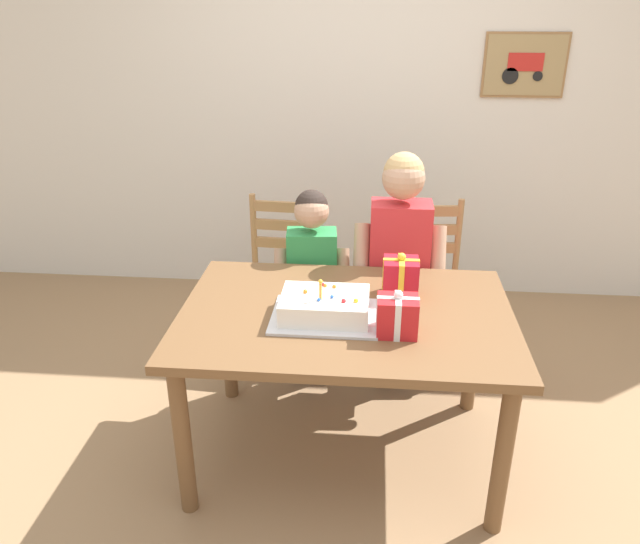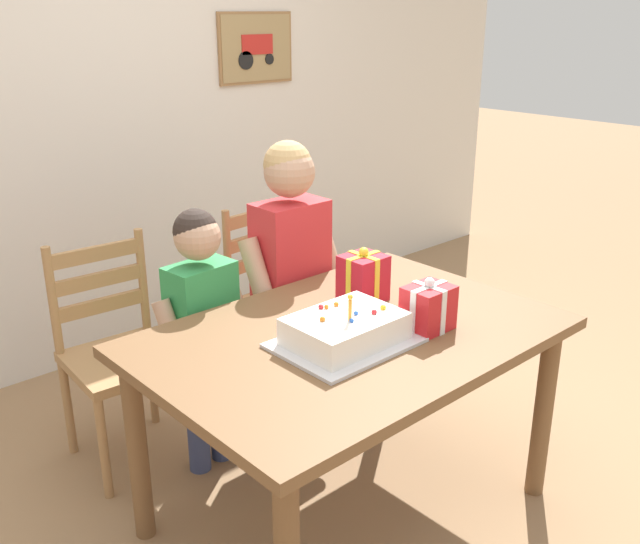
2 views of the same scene
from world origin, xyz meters
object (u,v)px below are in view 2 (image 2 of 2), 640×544
at_px(child_younger, 203,317).
at_px(birthday_cake, 345,331).
at_px(gift_box_beside_cake, 428,308).
at_px(chair_right, 280,299).
at_px(child_older, 291,261).
at_px(gift_box_red_large, 363,278).
at_px(dining_table, 351,356).
at_px(chair_left, 120,353).

bearing_deg(child_younger, birthday_cake, -79.62).
height_order(birthday_cake, gift_box_beside_cake, birthday_cake).
distance_m(chair_right, child_older, 0.47).
distance_m(birthday_cake, gift_box_red_large, 0.39).
xyz_separation_m(gift_box_beside_cake, child_younger, (-0.41, 0.76, -0.16)).
xyz_separation_m(birthday_cake, gift_box_beside_cake, (0.29, -0.10, 0.03)).
distance_m(gift_box_red_large, gift_box_beside_cake, 0.33).
relative_size(dining_table, birthday_cake, 3.20).
relative_size(gift_box_red_large, child_older, 0.16).
xyz_separation_m(gift_box_red_large, chair_right, (0.19, 0.73, -0.37)).
height_order(dining_table, birthday_cake, birthday_cake).
bearing_deg(gift_box_beside_cake, gift_box_red_large, 86.20).
bearing_deg(chair_left, dining_table, -65.12).
bearing_deg(gift_box_beside_cake, child_older, 87.57).
relative_size(dining_table, child_older, 1.09).
height_order(birthday_cake, child_younger, child_younger).
bearing_deg(gift_box_beside_cake, child_younger, 118.45).
bearing_deg(chair_right, gift_box_red_large, -104.49).
xyz_separation_m(birthday_cake, child_younger, (-0.12, 0.66, -0.13)).
bearing_deg(child_older, chair_right, 59.34).
xyz_separation_m(chair_left, child_older, (0.66, -0.30, 0.32)).
distance_m(gift_box_beside_cake, child_older, 0.76).
bearing_deg(child_older, birthday_cake, -116.17).
height_order(chair_right, child_older, child_older).
relative_size(birthday_cake, child_younger, 0.40).
relative_size(birthday_cake, gift_box_beside_cake, 2.31).
xyz_separation_m(dining_table, gift_box_red_large, (0.23, 0.17, 0.18)).
bearing_deg(gift_box_red_large, dining_table, -143.37).
distance_m(chair_left, child_older, 0.79).
bearing_deg(gift_box_red_large, child_younger, 135.21).
bearing_deg(birthday_cake, dining_table, 34.52).
bearing_deg(chair_left, gift_box_beside_cake, -59.56).
relative_size(chair_left, child_older, 0.71).
relative_size(chair_left, chair_right, 1.00).
bearing_deg(gift_box_beside_cake, chair_left, 120.44).
relative_size(birthday_cake, gift_box_red_large, 2.09).
xyz_separation_m(chair_right, child_younger, (-0.63, -0.30, 0.19)).
bearing_deg(gift_box_beside_cake, birthday_cake, 160.78).
bearing_deg(chair_left, child_older, -24.68).
bearing_deg(dining_table, chair_left, 114.88).
distance_m(dining_table, gift_box_beside_cake, 0.31).
relative_size(dining_table, gift_box_beside_cake, 7.40).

